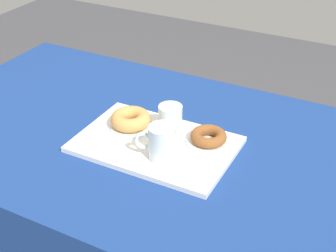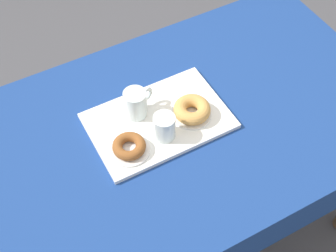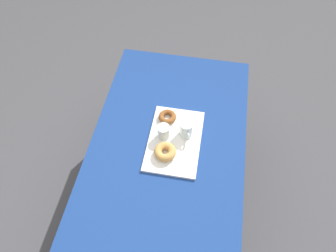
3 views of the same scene
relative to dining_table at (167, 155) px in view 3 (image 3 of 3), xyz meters
name	(u,v)px [view 3 (image 3 of 3)]	position (x,y,z in m)	size (l,w,h in m)	color
ground_plane	(167,199)	(0.00, 0.00, -0.69)	(6.00, 6.00, 0.00)	#47474C
dining_table	(167,155)	(0.00, 0.00, 0.00)	(1.54, 0.90, 0.77)	navy
serving_tray	(175,140)	(0.05, -0.04, 0.10)	(0.46, 0.30, 0.02)	white
tea_mug_left	(186,129)	(0.10, -0.10, 0.15)	(0.11, 0.08, 0.10)	silver
water_glass_near	(164,132)	(0.06, 0.03, 0.15)	(0.07, 0.07, 0.09)	silver
donut_plate_left	(165,154)	(-0.06, 0.00, 0.11)	(0.13, 0.13, 0.01)	white
sugar_donut_left	(165,152)	(-0.06, 0.00, 0.13)	(0.12, 0.12, 0.04)	tan
donut_plate_right	(167,119)	(0.19, 0.03, 0.11)	(0.13, 0.13, 0.01)	white
sugar_donut_right	(167,117)	(0.19, 0.03, 0.13)	(0.11, 0.11, 0.03)	brown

